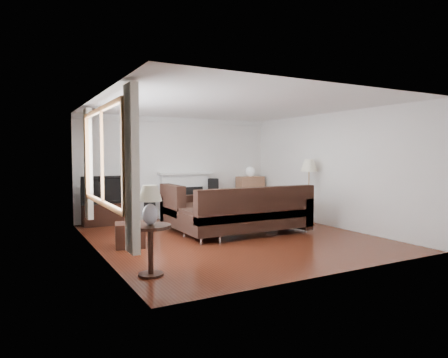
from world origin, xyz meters
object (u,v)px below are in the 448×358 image
coffee_table (214,213)px  floor_lamp (309,192)px  sectional_sofa (247,212)px  side_table (151,250)px  bookshelf (250,195)px  tv_stand (105,214)px

coffee_table → floor_lamp: floor_lamp is taller
floor_lamp → sectional_sofa: bearing=-169.9°
sectional_sofa → side_table: (-2.53, -1.70, -0.12)m
bookshelf → coffee_table: bearing=-147.6°
bookshelf → sectional_sofa: (-1.64, -2.49, -0.05)m
floor_lamp → tv_stand: bearing=152.4°
tv_stand → sectional_sofa: bearing=-47.8°
bookshelf → tv_stand: bearing=-179.6°
bookshelf → sectional_sofa: bearing=-123.4°
tv_stand → bookshelf: size_ratio=0.98×
bookshelf → coffee_table: size_ratio=0.81×
tv_stand → sectional_sofa: sectional_sofa is taller
coffee_table → side_table: (-2.52, -3.14, 0.09)m
bookshelf → side_table: size_ratio=1.49×
sectional_sofa → side_table: sectional_sofa is taller
floor_lamp → side_table: 4.83m
tv_stand → side_table: side_table is taller
sectional_sofa → side_table: bearing=-146.0°
tv_stand → floor_lamp: bearing=-27.6°
tv_stand → floor_lamp: size_ratio=0.66×
sectional_sofa → coffee_table: (-0.01, 1.44, -0.21)m
sectional_sofa → floor_lamp: bearing=10.1°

